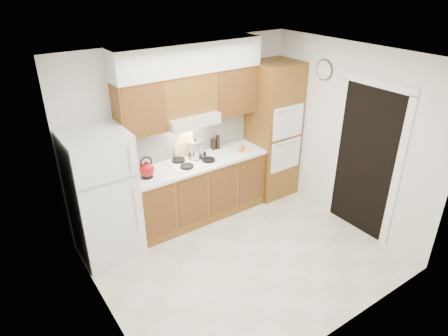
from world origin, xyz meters
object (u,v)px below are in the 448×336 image
at_px(fridge, 103,196).
at_px(kettle, 147,170).
at_px(oven_cabinet, 273,131).
at_px(stock_pot, 195,149).

bearing_deg(fridge, kettle, 0.62).
relative_size(oven_cabinet, kettle, 10.89).
distance_m(oven_cabinet, kettle, 2.22).
height_order(fridge, oven_cabinet, oven_cabinet).
height_order(oven_cabinet, kettle, oven_cabinet).
relative_size(fridge, kettle, 8.51).
distance_m(fridge, stock_pot, 1.49).
relative_size(kettle, stock_pot, 0.83).
bearing_deg(oven_cabinet, stock_pot, 175.28).
bearing_deg(kettle, stock_pot, 32.89).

